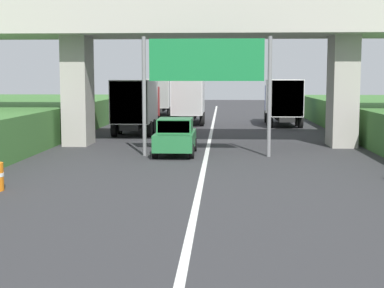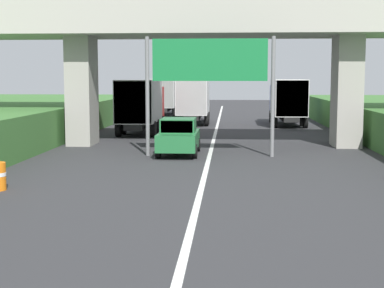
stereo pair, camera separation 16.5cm
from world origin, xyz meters
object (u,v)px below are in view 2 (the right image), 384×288
overhead_highway_sign (210,68)px  truck_white (194,99)px  truck_red (141,103)px  truck_blue (287,100)px  truck_silver (165,95)px  car_green (179,137)px

overhead_highway_sign → truck_white: overhead_highway_sign is taller
truck_red → truck_blue: (9.98, 6.88, 0.00)m
truck_red → truck_silver: same height
truck_red → truck_silver: 18.19m
truck_silver → overhead_highway_sign: bearing=-79.8°
overhead_highway_sign → car_green: overhead_highway_sign is taller
truck_white → truck_silver: (-3.35, 10.11, 0.00)m
overhead_highway_sign → car_green: (-1.45, 0.40, -3.17)m
truck_blue → truck_white: size_ratio=1.00×
overhead_highway_sign → truck_red: size_ratio=0.81×
overhead_highway_sign → truck_blue: size_ratio=0.81×
overhead_highway_sign → car_green: size_ratio=1.43×
truck_red → truck_white: size_ratio=1.00×
truck_red → truck_blue: size_ratio=1.00×
truck_blue → truck_white: 7.18m
truck_red → car_green: truck_red is taller
truck_red → truck_silver: bearing=91.4°
truck_white → truck_silver: same height
truck_white → car_green: (0.41, -18.37, -1.08)m
truck_blue → car_green: bearing=-111.2°
truck_red → overhead_highway_sign: bearing=-66.0°
truck_blue → truck_white: same height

